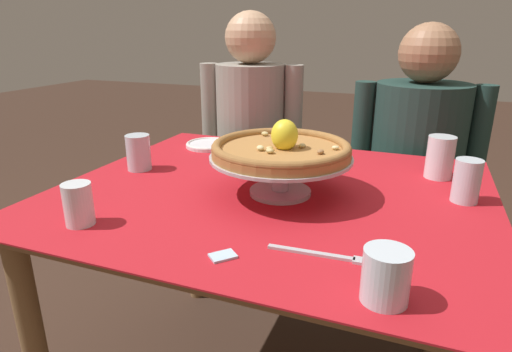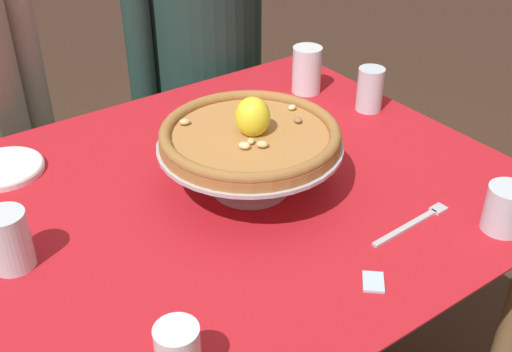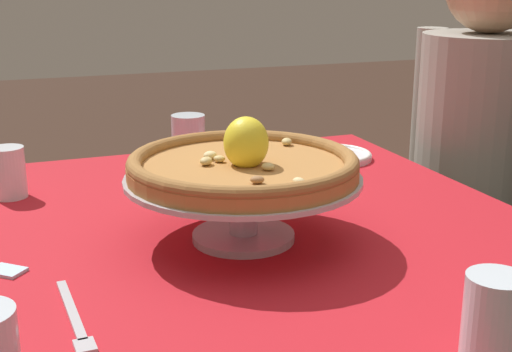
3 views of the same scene
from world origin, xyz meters
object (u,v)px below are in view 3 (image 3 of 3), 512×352
Objects in this scene: sugar_packet at (7,271)px; water_glass_side_left at (189,142)px; pizza_stand at (243,193)px; side_plate at (334,155)px; diner_left at (473,203)px; dinner_fork at (75,319)px; water_glass_side_right at (493,331)px; water_glass_front_left at (9,176)px; pizza at (243,164)px.

water_glass_side_left is at bearing 140.04° from sugar_packet.
pizza_stand reaches higher than side_plate.
sugar_packet is 0.04× the size of diner_left.
dinner_fork is at bearing 22.07° from sugar_packet.
diner_left reaches higher than sugar_packet.
water_glass_side_right reaches higher than water_glass_front_left.
pizza is 3.28× the size of water_glass_side_left.
water_glass_side_left reaches higher than water_glass_front_left.
side_plate is (-0.40, 0.36, -0.07)m from pizza_stand.
water_glass_side_right is 0.49m from dinner_fork.
water_glass_side_left reaches higher than pizza_stand.
sugar_packet is (-0.18, -0.07, -0.00)m from dinner_fork.
pizza_stand is at bearing -4.84° from water_glass_side_left.
side_plate is 0.85× the size of dinner_fork.
pizza_stand is 3.40× the size of water_glass_side_left.
water_glass_front_left is at bearing 177.15° from sugar_packet.
pizza reaches higher than dinner_fork.
dinner_fork is 4.06× the size of sugar_packet.
diner_left is (0.01, 0.39, -0.16)m from side_plate.
water_glass_side_left is (-0.11, 0.39, 0.01)m from water_glass_front_left.
pizza reaches higher than water_glass_front_left.
dinner_fork is 0.20m from sugar_packet.
side_plate is at bearing 164.20° from water_glass_side_right.
pizza is 0.38m from sugar_packet.
sugar_packet is at bearing -61.03° from side_plate.
diner_left is (-0.02, 1.10, -0.19)m from water_glass_front_left.
pizza is 0.56m from side_plate.
pizza_stand is at bearing -164.52° from pizza.
water_glass_side_right reaches higher than water_glass_side_left.
side_plate is (-0.40, 0.36, -0.12)m from pizza.
sugar_packet is at bearing -39.96° from water_glass_side_left.
water_glass_side_left is 0.75m from diner_left.
dinner_fork is at bearing 5.82° from water_glass_front_left.
pizza_stand is 0.31× the size of diner_left.
pizza is at bearing 43.26° from water_glass_front_left.
dinner_fork is at bearing -61.20° from diner_left.
water_glass_side_left is at bearing 153.68° from dinner_fork.
sugar_packet is at bearing -89.79° from pizza_stand.
side_plate is (-0.04, 0.71, -0.03)m from water_glass_front_left.
pizza_stand is 0.88m from diner_left.
water_glass_side_right is 1.15× the size of water_glass_front_left.
pizza is at bearing 90.12° from sugar_packet.
side_plate is 3.44× the size of sugar_packet.
diner_left is at bearing 109.23° from sugar_packet.
pizza is 0.30× the size of diner_left.
side_plate is at bearing 92.85° from water_glass_front_left.
water_glass_side_left is 0.55× the size of dinner_fork.
water_glass_front_left is 1.96× the size of sugar_packet.
pizza_stand is at bearing 43.29° from water_glass_front_left.
pizza is 1.79× the size of dinner_fork.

